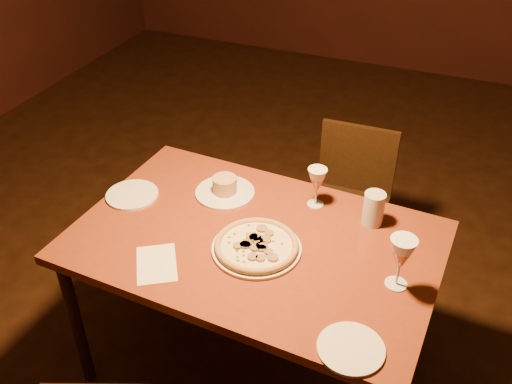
% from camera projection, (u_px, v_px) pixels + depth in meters
% --- Properties ---
extents(floor, '(7.00, 7.00, 0.00)m').
position_uv_depth(floor, '(319.00, 383.00, 2.41)').
color(floor, '#311D10').
rests_on(floor, ground).
extents(dining_table, '(1.36, 0.92, 0.71)m').
position_uv_depth(dining_table, '(255.00, 251.00, 2.13)').
color(dining_table, maroon).
rests_on(dining_table, floor).
extents(chair_far, '(0.38, 0.38, 0.77)m').
position_uv_depth(chair_far, '(349.00, 197.00, 2.78)').
color(chair_far, black).
rests_on(chair_far, floor).
extents(pizza_plate, '(0.32, 0.32, 0.04)m').
position_uv_depth(pizza_plate, '(257.00, 246.00, 2.03)').
color(pizza_plate, silver).
rests_on(pizza_plate, dining_table).
extents(ramekin_saucer, '(0.24, 0.24, 0.08)m').
position_uv_depth(ramekin_saucer, '(225.00, 189.00, 2.31)').
color(ramekin_saucer, silver).
rests_on(ramekin_saucer, dining_table).
extents(wine_glass_far, '(0.08, 0.08, 0.17)m').
position_uv_depth(wine_glass_far, '(316.00, 187.00, 2.21)').
color(wine_glass_far, '#CA7354').
rests_on(wine_glass_far, dining_table).
extents(wine_glass_right, '(0.09, 0.09, 0.19)m').
position_uv_depth(wine_glass_right, '(400.00, 263.00, 1.84)').
color(wine_glass_right, '#CA7354').
rests_on(wine_glass_right, dining_table).
extents(water_tumbler, '(0.08, 0.08, 0.13)m').
position_uv_depth(water_tumbler, '(374.00, 209.00, 2.13)').
color(water_tumbler, silver).
rests_on(water_tumbler, dining_table).
extents(side_plate_left, '(0.21, 0.21, 0.01)m').
position_uv_depth(side_plate_left, '(132.00, 195.00, 2.31)').
color(side_plate_left, silver).
rests_on(side_plate_left, dining_table).
extents(side_plate_near, '(0.20, 0.20, 0.01)m').
position_uv_depth(side_plate_near, '(351.00, 349.00, 1.67)').
color(side_plate_near, silver).
rests_on(side_plate_near, dining_table).
extents(menu_card, '(0.22, 0.24, 0.00)m').
position_uv_depth(menu_card, '(157.00, 264.00, 1.98)').
color(menu_card, white).
rests_on(menu_card, dining_table).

